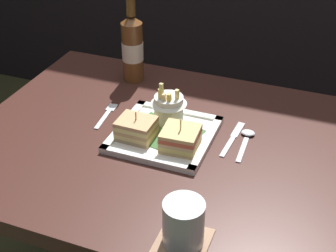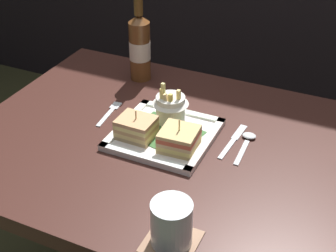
# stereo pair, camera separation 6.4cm
# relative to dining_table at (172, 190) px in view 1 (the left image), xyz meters

# --- Properties ---
(dining_table) EXTENTS (1.03, 0.76, 0.77)m
(dining_table) POSITION_rel_dining_table_xyz_m (0.00, 0.00, 0.00)
(dining_table) COLOR #3C1F19
(dining_table) RESTS_ON ground_plane
(square_plate) EXTENTS (0.24, 0.24, 0.02)m
(square_plate) POSITION_rel_dining_table_xyz_m (-0.03, 0.01, 0.16)
(square_plate) COLOR white
(square_plate) RESTS_ON dining_table
(sandwich_half_left) EXTENTS (0.09, 0.08, 0.07)m
(sandwich_half_left) POSITION_rel_dining_table_xyz_m (-0.08, -0.03, 0.19)
(sandwich_half_left) COLOR tan
(sandwich_half_left) RESTS_ON square_plate
(sandwich_half_right) EXTENTS (0.09, 0.09, 0.08)m
(sandwich_half_right) POSITION_rel_dining_table_xyz_m (0.03, -0.03, 0.19)
(sandwich_half_right) COLOR #DBB36D
(sandwich_half_right) RESTS_ON square_plate
(fries_cup) EXTENTS (0.09, 0.09, 0.11)m
(fries_cup) POSITION_rel_dining_table_xyz_m (-0.04, 0.07, 0.22)
(fries_cup) COLOR silver
(fries_cup) RESTS_ON square_plate
(beer_bottle) EXTENTS (0.06, 0.06, 0.27)m
(beer_bottle) POSITION_rel_dining_table_xyz_m (-0.23, 0.27, 0.26)
(beer_bottle) COLOR brown
(beer_bottle) RESTS_ON dining_table
(drink_coaster) EXTENTS (0.10, 0.10, 0.00)m
(drink_coaster) POSITION_rel_dining_table_xyz_m (0.14, -0.30, 0.16)
(drink_coaster) COLOR #946B4F
(drink_coaster) RESTS_ON dining_table
(water_glass) EXTENTS (0.08, 0.08, 0.09)m
(water_glass) POSITION_rel_dining_table_xyz_m (0.14, -0.30, 0.20)
(water_glass) COLOR silver
(water_glass) RESTS_ON dining_table
(fork) EXTENTS (0.03, 0.13, 0.00)m
(fork) POSITION_rel_dining_table_xyz_m (-0.21, 0.06, 0.16)
(fork) COLOR silver
(fork) RESTS_ON dining_table
(knife) EXTENTS (0.03, 0.16, 0.00)m
(knife) POSITION_rel_dining_table_xyz_m (0.14, 0.07, 0.16)
(knife) COLOR silver
(knife) RESTS_ON dining_table
(spoon) EXTENTS (0.04, 0.14, 0.01)m
(spoon) POSITION_rel_dining_table_xyz_m (0.17, 0.08, 0.16)
(spoon) COLOR silver
(spoon) RESTS_ON dining_table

